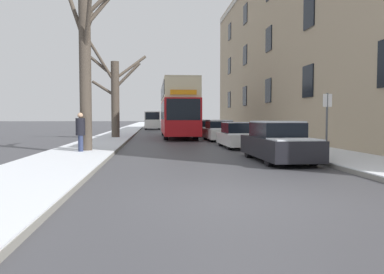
{
  "coord_description": "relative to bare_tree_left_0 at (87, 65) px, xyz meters",
  "views": [
    {
      "loc": [
        -1.97,
        -7.14,
        1.62
      ],
      "look_at": [
        0.56,
        17.46,
        0.32
      ],
      "focal_mm": 35.0,
      "sensor_mm": 36.0,
      "label": 1
    }
  ],
  "objects": [
    {
      "name": "sidewalk_right",
      "position": [
        10.07,
        43.1,
        -3.85
      ],
      "size": [
        3.01,
        130.0,
        0.16
      ],
      "color": "gray",
      "rests_on": "ground"
    },
    {
      "name": "parked_car_0",
      "position": [
        7.49,
        -3.65,
        -3.24
      ],
      "size": [
        1.73,
        4.57,
        1.49
      ],
      "color": "black",
      "rests_on": "ground"
    },
    {
      "name": "terrace_facade_right",
      "position": [
        16.07,
        10.56,
        3.27
      ],
      "size": [
        9.1,
        41.47,
        14.38
      ],
      "color": "tan",
      "rests_on": "ground"
    },
    {
      "name": "double_decker_bus",
      "position": [
        4.89,
        13.28,
        -1.43
      ],
      "size": [
        2.53,
        11.47,
        4.41
      ],
      "color": "red",
      "rests_on": "ground"
    },
    {
      "name": "bare_tree_left_0",
      "position": [
        0.0,
        0.0,
        0.0
      ],
      "size": [
        3.19,
        2.63,
        8.48
      ],
      "color": "#4C4238",
      "rests_on": "ground"
    },
    {
      "name": "parked_car_4",
      "position": [
        7.49,
        20.55,
        -3.27
      ],
      "size": [
        1.71,
        4.24,
        1.4
      ],
      "color": "silver",
      "rests_on": "ground"
    },
    {
      "name": "street_sign_post",
      "position": [
        8.87,
        -4.7,
        -2.51
      ],
      "size": [
        0.32,
        0.07,
        2.45
      ],
      "color": "#4C4F54",
      "rests_on": "ground"
    },
    {
      "name": "parked_car_2",
      "position": [
        7.49,
        8.73,
        -3.26
      ],
      "size": [
        1.84,
        4.48,
        1.45
      ],
      "color": "silver",
      "rests_on": "ground"
    },
    {
      "name": "ground_plane",
      "position": [
        4.9,
        -9.9,
        -3.93
      ],
      "size": [
        320.0,
        320.0,
        0.0
      ],
      "primitive_type": "plane",
      "color": "#424247"
    },
    {
      "name": "parked_car_1",
      "position": [
        7.49,
        2.54,
        -3.29
      ],
      "size": [
        1.82,
        4.11,
        1.37
      ],
      "color": "silver",
      "rests_on": "ground"
    },
    {
      "name": "parked_car_3",
      "position": [
        7.49,
        15.02,
        -3.28
      ],
      "size": [
        1.86,
        4.0,
        1.4
      ],
      "color": "silver",
      "rests_on": "ground"
    },
    {
      "name": "sidewalk_left",
      "position": [
        -0.28,
        43.1,
        -3.85
      ],
      "size": [
        3.01,
        130.0,
        0.16
      ],
      "color": "gray",
      "rests_on": "ground"
    },
    {
      "name": "oncoming_van",
      "position": [
        2.77,
        34.48,
        -2.63
      ],
      "size": [
        2.04,
        5.64,
        2.4
      ],
      "color": "white",
      "rests_on": "ground"
    },
    {
      "name": "bare_tree_left_1",
      "position": [
        0.09,
        11.16,
        -0.55
      ],
      "size": [
        4.34,
        2.08,
        7.11
      ],
      "color": "#4C4238",
      "rests_on": "ground"
    },
    {
      "name": "pedestrian_left_sidewalk",
      "position": [
        -0.2,
        -0.59,
        -2.92
      ],
      "size": [
        0.4,
        0.4,
        1.82
      ],
      "rotation": [
        0.0,
        0.0,
        1.9
      ],
      "color": "navy",
      "rests_on": "ground"
    }
  ]
}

